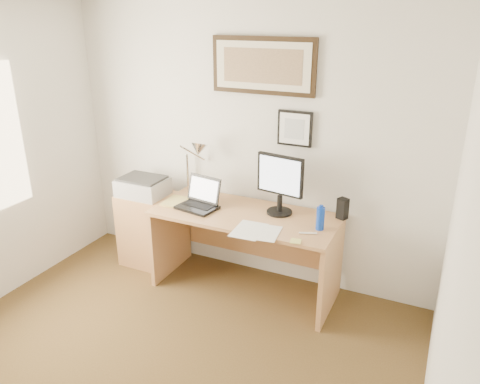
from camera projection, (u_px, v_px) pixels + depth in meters
The scene contains 18 objects.
wall_back at pixel (247, 145), 4.21m from camera, with size 3.50×0.02×2.50m, color silver.
wall_right at pixel (445, 319), 1.83m from camera, with size 0.02×4.00×2.50m, color silver.
side_cabinet at pixel (149, 229), 4.62m from camera, with size 0.50×0.40×0.73m, color #AB7648.
water_bottle at pixel (320, 219), 3.69m from camera, with size 0.07×0.07×0.19m, color #0D36B0.
bottle_cap at pixel (321, 206), 3.65m from camera, with size 0.03×0.03×0.02m, color #0D36B0.
speaker at pixel (343, 209), 3.89m from camera, with size 0.08×0.07×0.18m, color black.
paper_sheet_a at pixel (249, 230), 3.71m from camera, with size 0.23×0.33×0.00m, color white.
paper_sheet_b at pixel (266, 233), 3.66m from camera, with size 0.21×0.29×0.00m, color white.
sticky_pad at pixel (296, 241), 3.52m from camera, with size 0.08×0.08×0.01m, color #D9D467.
marker_pen at pixel (308, 233), 3.64m from camera, with size 0.02×0.02×0.14m, color white.
book at pixel (166, 200), 4.27m from camera, with size 0.19×0.26×0.02m, color tan.
desk at pixel (249, 234), 4.17m from camera, with size 1.60×0.70×0.75m.
laptop at pixel (200, 201), 4.13m from camera, with size 0.37×0.34×0.26m.
lcd_monitor at pixel (280, 182), 3.91m from camera, with size 0.42×0.22×0.52m.
printer at pixel (143, 186), 4.44m from camera, with size 0.44×0.34×0.18m.
desk_lamp at pixel (198, 151), 4.23m from camera, with size 0.29×0.27×0.53m.
picture_large at pixel (263, 66), 3.87m from camera, with size 0.92×0.04×0.47m.
picture_small at pixel (295, 129), 3.93m from camera, with size 0.30×0.03×0.30m.
Camera 1 is at (1.67, -1.72, 2.38)m, focal length 35.00 mm.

